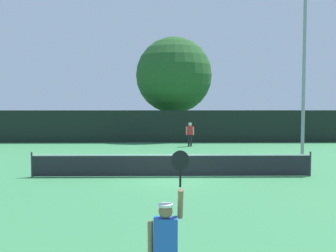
{
  "coord_description": "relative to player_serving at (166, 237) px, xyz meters",
  "views": [
    {
      "loc": [
        -0.39,
        -17.08,
        3.23
      ],
      "look_at": [
        -0.1,
        4.21,
        1.93
      ],
      "focal_mm": 42.86,
      "sensor_mm": 36.0,
      "label": 1
    }
  ],
  "objects": [
    {
      "name": "ground_plane",
      "position": [
        0.33,
        10.82,
        -1.07
      ],
      "size": [
        120.0,
        120.0,
        0.0
      ],
      "primitive_type": "plane",
      "color": "#387F4C"
    },
    {
      "name": "tennis_net",
      "position": [
        0.33,
        10.82,
        -0.55
      ],
      "size": [
        12.06,
        0.08,
        1.07
      ],
      "color": "#232328",
      "rests_on": "ground"
    },
    {
      "name": "perimeter_fence",
      "position": [
        0.33,
        25.25,
        0.2
      ],
      "size": [
        28.81,
        0.12,
        2.53
      ],
      "primitive_type": "cube",
      "color": "black",
      "rests_on": "ground"
    },
    {
      "name": "player_serving",
      "position": [
        0.0,
        0.0,
        0.0
      ],
      "size": [
        0.68,
        0.39,
        2.45
      ],
      "color": "blue",
      "rests_on": "ground"
    },
    {
      "name": "player_receiving",
      "position": [
        1.9,
        22.36,
        -0.02
      ],
      "size": [
        0.57,
        0.25,
        1.7
      ],
      "rotation": [
        0.0,
        0.0,
        3.14
      ],
      "color": "red",
      "rests_on": "ground"
    },
    {
      "name": "tennis_ball",
      "position": [
        0.34,
        12.26,
        -1.03
      ],
      "size": [
        0.07,
        0.07,
        0.07
      ],
      "primitive_type": "sphere",
      "color": "#CCE033",
      "rests_on": "ground"
    },
    {
      "name": "light_pole",
      "position": [
        7.49,
        15.15,
        4.41
      ],
      "size": [
        1.18,
        0.28,
        9.79
      ],
      "color": "gray",
      "rests_on": "ground"
    },
    {
      "name": "large_tree",
      "position": [
        0.93,
        28.79,
        4.43
      ],
      "size": [
        6.6,
        6.6,
        8.81
      ],
      "color": "brown",
      "rests_on": "ground"
    },
    {
      "name": "parked_car_near",
      "position": [
        -7.36,
        33.0,
        -0.29
      ],
      "size": [
        1.98,
        4.23,
        1.69
      ],
      "rotation": [
        0.0,
        0.0,
        0.02
      ],
      "color": "#B7B7BC",
      "rests_on": "ground"
    },
    {
      "name": "parked_car_mid",
      "position": [
        2.86,
        34.15,
        -0.29
      ],
      "size": [
        2.33,
        4.38,
        1.69
      ],
      "rotation": [
        0.0,
        0.0,
        -0.1
      ],
      "color": "navy",
      "rests_on": "ground"
    },
    {
      "name": "parked_car_far",
      "position": [
        10.03,
        32.9,
        -0.29
      ],
      "size": [
        2.02,
        4.25,
        1.69
      ],
      "rotation": [
        0.0,
        0.0,
        0.03
      ],
      "color": "white",
      "rests_on": "ground"
    }
  ]
}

